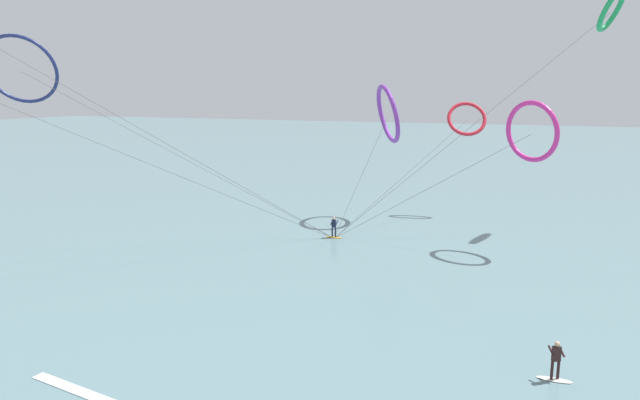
# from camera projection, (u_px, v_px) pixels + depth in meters

# --- Properties ---
(sea_water) EXTENTS (400.00, 200.00, 0.08)m
(sea_water) POSITION_uv_depth(u_px,v_px,m) (487.00, 154.00, 108.97)
(sea_water) COLOR slate
(sea_water) RESTS_ON ground
(surfer_amber) EXTENTS (1.40, 0.59, 1.70)m
(surfer_amber) POSITION_uv_depth(u_px,v_px,m) (334.00, 229.00, 46.24)
(surfer_amber) COLOR orange
(surfer_amber) RESTS_ON ground
(surfer_ivory) EXTENTS (1.40, 0.71, 1.70)m
(surfer_ivory) POSITION_uv_depth(u_px,v_px,m) (556.00, 363.00, 23.38)
(surfer_ivory) COLOR silver
(surfer_ivory) RESTS_ON ground
(kite_magenta) EXTENTS (16.50, 3.36, 11.11)m
(kite_magenta) POSITION_uv_depth(u_px,v_px,m) (532.00, 132.00, 41.03)
(kite_magenta) COLOR #CC288E
(kite_magenta) RESTS_ON ground
(kite_navy) EXTENTS (22.77, 13.27, 15.65)m
(kite_navy) POSITION_uv_depth(u_px,v_px,m) (21.00, 70.00, 41.14)
(kite_navy) COLOR navy
(kite_navy) RESTS_ON ground
(kite_crimson) EXTENTS (10.32, 15.34, 10.76)m
(kite_crimson) POSITION_uv_depth(u_px,v_px,m) (467.00, 119.00, 54.14)
(kite_crimson) COLOR red
(kite_crimson) RESTS_ON ground
(kite_violet) EXTENTS (4.24, 11.40, 12.36)m
(kite_violet) POSITION_uv_depth(u_px,v_px,m) (388.00, 114.00, 51.75)
(kite_violet) COLOR purple
(kite_violet) RESTS_ON ground
(kite_emerald) EXTENTS (21.04, 13.75, 19.95)m
(kite_emerald) POSITION_uv_depth(u_px,v_px,m) (611.00, 10.00, 46.48)
(kite_emerald) COLOR #199351
(kite_emerald) RESTS_ON ground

